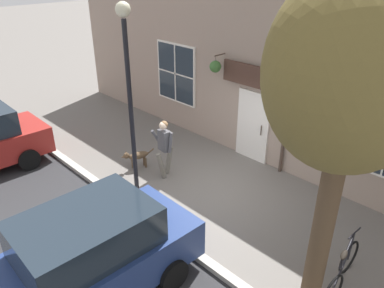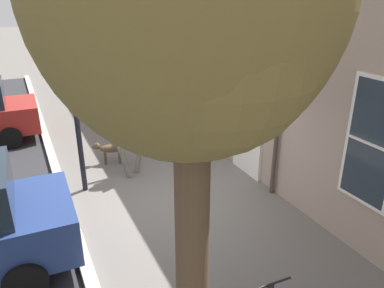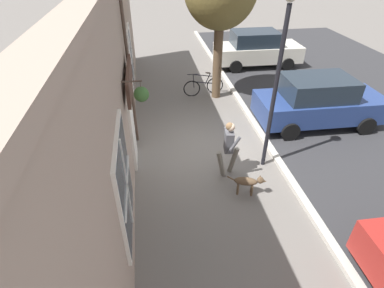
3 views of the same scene
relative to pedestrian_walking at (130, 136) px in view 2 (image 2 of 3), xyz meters
name	(u,v)px [view 2 (image 2 of 3)]	position (x,y,z in m)	size (l,w,h in m)	color
ground_plane	(169,199)	(-0.36, 1.41, -0.99)	(90.00, 90.00, 0.00)	#66605B
storefront_facade	(268,75)	(-2.70, 1.39, 1.44)	(0.95, 18.00, 4.85)	gray
pedestrian_walking	(130,136)	(0.00, 0.00, 0.00)	(0.68, 0.59, 1.66)	#6B665B
dog_on_leash	(109,149)	(0.32, -0.87, -0.59)	(0.97, 0.39, 0.60)	brown
street_tree_by_curb	(196,1)	(0.79, 5.02, 3.02)	(2.64, 2.38, 5.60)	brown
street_lamp	(68,47)	(1.16, 0.25, 2.10)	(0.32, 0.32, 4.70)	black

